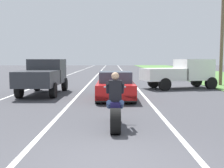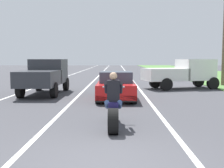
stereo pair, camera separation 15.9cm
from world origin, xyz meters
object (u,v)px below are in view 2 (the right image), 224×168
object	(u,v)px
motorcycle_with_rider	(113,108)
sports_car_red	(116,86)
pickup_truck_right_shoulder_white	(183,72)
pickup_truck_left_lane_dark_grey	(45,75)

from	to	relation	value
motorcycle_with_rider	sports_car_red	world-z (taller)	motorcycle_with_rider
pickup_truck_right_shoulder_white	pickup_truck_left_lane_dark_grey	bearing A→B (deg)	-161.16
pickup_truck_left_lane_dark_grey	pickup_truck_right_shoulder_white	distance (m)	9.02
sports_car_red	motorcycle_with_rider	bearing A→B (deg)	-90.77
motorcycle_with_rider	pickup_truck_right_shoulder_white	distance (m)	11.55
sports_car_red	pickup_truck_left_lane_dark_grey	world-z (taller)	pickup_truck_left_lane_dark_grey
pickup_truck_left_lane_dark_grey	sports_car_red	bearing A→B (deg)	-24.02
motorcycle_with_rider	pickup_truck_right_shoulder_white	xyz separation A→B (m)	(4.57, 10.60, 0.51)
sports_car_red	pickup_truck_right_shoulder_white	xyz separation A→B (m)	(4.49, 4.71, 0.48)
motorcycle_with_rider	sports_car_red	xyz separation A→B (m)	(0.08, 5.88, 0.04)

